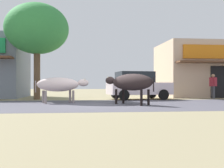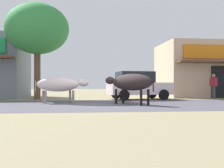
# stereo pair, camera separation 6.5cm
# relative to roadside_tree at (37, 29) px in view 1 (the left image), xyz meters

# --- Properties ---
(ground) EXTENTS (80.00, 80.00, 0.00)m
(ground) POSITION_rel_roadside_tree_xyz_m (3.52, -4.52, -4.16)
(ground) COLOR gray
(asphalt_road) EXTENTS (72.00, 6.70, 0.00)m
(asphalt_road) POSITION_rel_roadside_tree_xyz_m (3.52, -4.52, -4.16)
(asphalt_road) COLOR #4D4B55
(asphalt_road) RESTS_ON ground
(storefront_right_club) EXTENTS (6.31, 5.67, 3.88)m
(storefront_right_club) POSITION_rel_roadside_tree_xyz_m (11.67, 2.90, -2.21)
(storefront_right_club) COLOR #CBAB8F
(storefront_right_club) RESTS_ON ground
(roadside_tree) EXTENTS (3.73, 3.73, 5.68)m
(roadside_tree) POSITION_rel_roadside_tree_xyz_m (0.00, 0.00, 0.00)
(roadside_tree) COLOR brown
(roadside_tree) RESTS_ON ground
(parked_hatchback_car) EXTENTS (3.83, 2.35, 1.64)m
(parked_hatchback_car) POSITION_rel_roadside_tree_xyz_m (5.93, -0.54, -3.32)
(parked_hatchback_car) COLOR silver
(parked_hatchback_car) RESTS_ON ground
(cow_near_brown) EXTENTS (2.60, 1.38, 1.23)m
(cow_near_brown) POSITION_rel_roadside_tree_xyz_m (1.56, -3.18, -3.28)
(cow_near_brown) COLOR silver
(cow_near_brown) RESTS_ON ground
(cow_far_dark) EXTENTS (2.09, 2.52, 1.36)m
(cow_far_dark) POSITION_rel_roadside_tree_xyz_m (4.77, -4.66, -3.18)
(cow_far_dark) COLOR #2B2020
(cow_far_dark) RESTS_ON ground
(pedestrian_by_shop) EXTENTS (0.46, 0.61, 1.54)m
(pedestrian_by_shop) POSITION_rel_roadside_tree_xyz_m (10.77, -0.33, -3.26)
(pedestrian_by_shop) COLOR #3F3F47
(pedestrian_by_shop) RESTS_ON ground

